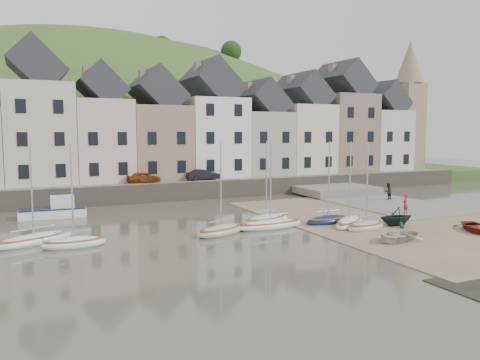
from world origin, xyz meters
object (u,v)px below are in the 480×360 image
person_red (405,204)px  car_right (203,175)px  sailboat_0 (34,240)px  car_left (144,177)px  rowboat_white (396,236)px  person_dark (388,191)px  rowboat_green (396,216)px  rowboat_red (476,227)px

person_red → car_right: (-10.96, 18.03, 1.27)m
sailboat_0 → car_left: 19.47m
car_left → sailboat_0: bearing=144.4°
person_red → rowboat_white: bearing=22.2°
rowboat_white → person_red: person_red is taller
sailboat_0 → car_left: bearing=56.8°
sailboat_0 → person_red: sailboat_0 is taller
rowboat_white → car_left: car_left is taller
car_left → car_right: bearing=-92.4°
rowboat_white → person_dark: bearing=127.2°
car_left → rowboat_green: bearing=-150.7°
person_dark → car_left: (-21.54, 11.31, 1.24)m
sailboat_0 → car_right: (16.99, 16.22, 1.93)m
rowboat_red → person_red: (0.59, 7.21, 0.52)m
rowboat_white → person_dark: 18.12m
rowboat_white → person_dark: person_dark is taller
sailboat_0 → rowboat_green: bearing=-12.3°
person_dark → car_right: size_ratio=0.46×
person_red → person_dark: (4.19, 6.71, 0.02)m
rowboat_red → car_left: (-16.76, 25.24, 1.78)m
rowboat_red → sailboat_0: bearing=-169.7°
person_red → car_right: 21.14m
rowboat_green → person_red: size_ratio=1.63×
rowboat_white → rowboat_green: rowboat_green is taller
rowboat_white → person_dark: (11.72, 13.80, 0.52)m
person_red → person_dark: size_ratio=0.98×
rowboat_green → person_dark: (8.28, 10.09, 0.19)m
rowboat_white → rowboat_green: (3.45, 3.71, 0.33)m
person_dark → car_right: (-15.15, 11.31, 1.25)m
rowboat_green → car_right: car_right is taller
sailboat_0 → person_dark: 32.51m
rowboat_red → person_dark: (4.78, 13.92, 0.54)m
rowboat_white → car_right: (-3.42, 25.12, 1.78)m
rowboat_red → person_red: bearing=113.9°
sailboat_0 → rowboat_red: 28.80m
person_red → rowboat_green: bearing=18.5°
rowboat_white → car_right: bearing=175.3°
person_red → person_dark: bearing=-143.0°
rowboat_red → rowboat_green: bearing=160.9°
rowboat_white → car_left: 27.02m
rowboat_green → person_dark: person_dark is taller
rowboat_green → person_red: 5.30m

